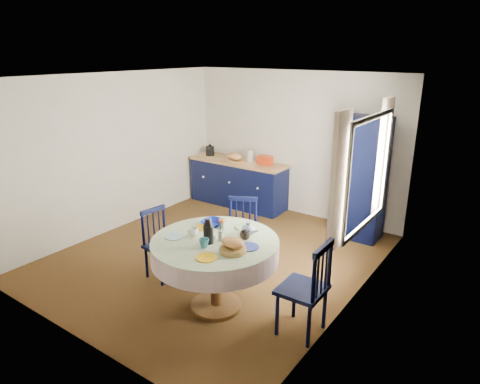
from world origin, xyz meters
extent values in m
plane|color=black|center=(0.00, 0.00, 0.00)|extent=(4.50, 4.50, 0.00)
plane|color=white|center=(0.00, 0.00, 2.50)|extent=(4.50, 4.50, 0.00)
cube|color=silver|center=(0.00, 2.25, 1.25)|extent=(4.00, 0.02, 2.50)
cube|color=silver|center=(-2.00, 0.00, 1.25)|extent=(0.02, 4.50, 2.50)
cube|color=silver|center=(2.00, 0.00, 1.25)|extent=(0.02, 4.50, 2.50)
plane|color=white|center=(2.00, 0.30, 1.50)|extent=(0.00, 1.20, 1.20)
cube|color=beige|center=(1.92, -0.40, 1.55)|extent=(0.05, 0.34, 1.45)
cube|color=beige|center=(1.92, 1.00, 1.55)|extent=(0.05, 0.34, 1.45)
cube|color=black|center=(-1.00, 1.96, 0.41)|extent=(1.87, 0.57, 0.82)
cube|color=tan|center=(-1.00, 1.96, 0.84)|extent=(1.93, 0.61, 0.04)
cube|color=#9A260A|center=(-0.45, 2.01, 0.94)|extent=(0.26, 0.14, 0.16)
cube|color=tan|center=(-1.04, 1.89, 0.87)|extent=(0.34, 0.24, 0.02)
ellipsoid|color=#AB7442|center=(-1.04, 1.89, 0.95)|extent=(0.31, 0.20, 0.13)
cylinder|color=silver|center=(-0.79, 2.05, 0.97)|extent=(0.12, 0.12, 0.22)
cube|color=black|center=(1.40, 1.85, 0.95)|extent=(0.67, 0.48, 1.90)
cylinder|color=white|center=(1.15, 1.61, 1.04)|extent=(0.04, 0.02, 0.04)
cylinder|color=white|center=(1.15, 1.61, 0.47)|extent=(0.04, 0.02, 0.04)
cylinder|color=#513817|center=(0.80, -1.00, 0.03)|extent=(0.58, 0.58, 0.05)
cylinder|color=#513817|center=(0.80, -1.00, 0.42)|extent=(0.12, 0.12, 0.78)
cylinder|color=#513817|center=(0.80, -1.00, 0.82)|extent=(1.34, 1.34, 0.03)
cylinder|color=white|center=(0.80, -1.00, 0.73)|extent=(1.40, 1.40, 0.22)
cylinder|color=beige|center=(0.80, -1.00, 0.84)|extent=(1.40, 1.40, 0.01)
cylinder|color=#8FBCBE|center=(0.38, -1.19, 0.86)|extent=(0.22, 0.22, 0.01)
cylinder|color=#D4970B|center=(0.99, -1.38, 0.86)|extent=(0.22, 0.22, 0.01)
cylinder|color=navy|center=(1.20, -0.94, 0.86)|extent=(0.22, 0.22, 0.01)
cylinder|color=#89B876|center=(0.87, -0.53, 0.86)|extent=(0.22, 0.22, 0.01)
cylinder|color=#D4970B|center=(0.49, -0.81, 0.86)|extent=(0.22, 0.22, 0.01)
cylinder|color=#A68442|center=(1.13, -1.12, 0.87)|extent=(0.28, 0.28, 0.05)
ellipsoid|color=#AB7442|center=(1.13, -1.12, 0.95)|extent=(0.26, 0.16, 0.11)
cube|color=silver|center=(0.74, -0.95, 0.87)|extent=(0.10, 0.07, 0.04)
cylinder|color=black|center=(-0.06, -1.01, 0.21)|extent=(0.03, 0.03, 0.42)
cylinder|color=black|center=(-0.02, -0.68, 0.21)|extent=(0.03, 0.03, 0.42)
cylinder|color=black|center=(-0.37, -0.97, 0.21)|extent=(0.03, 0.03, 0.42)
cylinder|color=black|center=(-0.33, -0.64, 0.21)|extent=(0.03, 0.03, 0.42)
cube|color=black|center=(-0.19, -0.83, 0.44)|extent=(0.44, 0.45, 0.04)
cylinder|color=black|center=(-0.39, -0.97, 0.67)|extent=(0.03, 0.03, 0.46)
cylinder|color=black|center=(-0.35, -0.64, 0.67)|extent=(0.03, 0.03, 0.46)
cube|color=black|center=(-0.37, -0.81, 0.88)|extent=(0.08, 0.37, 0.06)
cylinder|color=black|center=(-0.38, -0.89, 0.65)|extent=(0.02, 0.02, 0.39)
cylinder|color=black|center=(-0.37, -0.81, 0.65)|extent=(0.02, 0.02, 0.39)
cylinder|color=black|center=(-0.36, -0.72, 0.65)|extent=(0.02, 0.02, 0.39)
cylinder|color=black|center=(0.40, -0.27, 0.22)|extent=(0.04, 0.04, 0.44)
cylinder|color=black|center=(0.71, -0.11, 0.22)|extent=(0.04, 0.04, 0.44)
cylinder|color=black|center=(0.25, 0.02, 0.22)|extent=(0.04, 0.04, 0.44)
cylinder|color=black|center=(0.55, 0.18, 0.22)|extent=(0.04, 0.04, 0.44)
cube|color=black|center=(0.48, -0.05, 0.46)|extent=(0.57, 0.56, 0.04)
cylinder|color=black|center=(0.24, 0.03, 0.70)|extent=(0.04, 0.04, 0.49)
cylinder|color=black|center=(0.54, 0.20, 0.70)|extent=(0.04, 0.04, 0.49)
cube|color=black|center=(0.39, 0.12, 0.92)|extent=(0.36, 0.22, 0.06)
cylinder|color=black|center=(0.31, 0.07, 0.68)|extent=(0.02, 0.02, 0.41)
cylinder|color=black|center=(0.39, 0.12, 0.68)|extent=(0.02, 0.02, 0.41)
cylinder|color=black|center=(0.47, 0.16, 0.68)|extent=(0.02, 0.02, 0.41)
cylinder|color=black|center=(1.61, -0.64, 0.24)|extent=(0.04, 0.04, 0.48)
cylinder|color=black|center=(1.61, -1.02, 0.24)|extent=(0.04, 0.04, 0.48)
cylinder|color=black|center=(1.96, -0.64, 0.24)|extent=(0.04, 0.04, 0.48)
cylinder|color=black|center=(1.97, -1.02, 0.24)|extent=(0.04, 0.04, 0.48)
cube|color=black|center=(1.79, -0.83, 0.50)|extent=(0.45, 0.48, 0.04)
cylinder|color=black|center=(1.98, -0.64, 0.77)|extent=(0.04, 0.04, 0.53)
cylinder|color=black|center=(1.99, -1.02, 0.77)|extent=(0.04, 0.04, 0.53)
cube|color=black|center=(1.99, -0.83, 1.01)|extent=(0.05, 0.42, 0.07)
cylinder|color=black|center=(1.99, -0.73, 0.75)|extent=(0.02, 0.02, 0.45)
cylinder|color=black|center=(1.99, -0.83, 0.75)|extent=(0.02, 0.02, 0.45)
cylinder|color=black|center=(1.99, -0.93, 0.75)|extent=(0.02, 0.02, 0.45)
imported|color=silver|center=(0.54, -1.06, 0.90)|extent=(0.12, 0.12, 0.09)
imported|color=#2C6B7D|center=(0.82, -1.21, 0.90)|extent=(0.11, 0.11, 0.10)
imported|color=black|center=(1.05, -0.79, 0.90)|extent=(0.11, 0.11, 0.09)
imported|color=silver|center=(0.66, -0.68, 0.89)|extent=(0.09, 0.09, 0.08)
imported|color=navy|center=(0.53, -0.70, 0.88)|extent=(0.26, 0.26, 0.06)
camera|label=1|loc=(3.47, -4.31, 2.82)|focal=32.00mm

